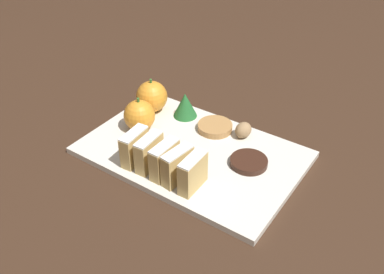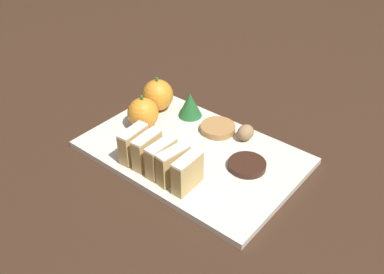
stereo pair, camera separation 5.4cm
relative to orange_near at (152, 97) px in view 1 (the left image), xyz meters
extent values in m
plane|color=#382316|center=(-0.07, -0.15, -0.05)|extent=(6.00, 6.00, 0.00)
cube|color=silver|center=(-0.07, -0.15, -0.04)|extent=(0.26, 0.40, 0.01)
cube|color=tan|center=(-0.15, -0.21, 0.00)|extent=(0.06, 0.02, 0.06)
cube|color=white|center=(-0.15, -0.21, 0.03)|extent=(0.06, 0.02, 0.00)
cube|color=tan|center=(-0.15, -0.18, 0.00)|extent=(0.06, 0.03, 0.06)
cube|color=white|center=(-0.15, -0.18, 0.03)|extent=(0.06, 0.03, 0.00)
cube|color=tan|center=(-0.15, -0.15, 0.00)|extent=(0.06, 0.02, 0.06)
cube|color=white|center=(-0.15, -0.15, 0.03)|extent=(0.06, 0.02, 0.00)
cube|color=tan|center=(-0.15, -0.12, 0.00)|extent=(0.06, 0.03, 0.06)
cube|color=white|center=(-0.15, -0.12, 0.03)|extent=(0.06, 0.03, 0.00)
cube|color=tan|center=(-0.15, -0.08, 0.00)|extent=(0.06, 0.03, 0.06)
cube|color=white|center=(-0.15, -0.08, 0.03)|extent=(0.06, 0.03, 0.00)
sphere|color=orange|center=(0.00, 0.00, 0.00)|extent=(0.07, 0.07, 0.07)
cylinder|color=#38702D|center=(0.00, 0.00, 0.04)|extent=(0.01, 0.01, 0.01)
sphere|color=orange|center=(-0.07, -0.02, 0.00)|extent=(0.06, 0.06, 0.06)
cylinder|color=#38702D|center=(-0.07, -0.02, 0.03)|extent=(0.01, 0.01, 0.01)
ellipsoid|color=#9E7A51|center=(0.02, -0.21, -0.02)|extent=(0.04, 0.03, 0.03)
cylinder|color=#381E14|center=(-0.05, -0.26, -0.03)|extent=(0.07, 0.07, 0.01)
cylinder|color=#B27F47|center=(0.01, -0.15, -0.03)|extent=(0.07, 0.07, 0.01)
cone|color=#23662D|center=(0.02, -0.07, -0.01)|extent=(0.05, 0.05, 0.05)
camera|label=1|loc=(-0.60, -0.51, 0.46)|focal=40.00mm
camera|label=2|loc=(-0.56, -0.56, 0.46)|focal=40.00mm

